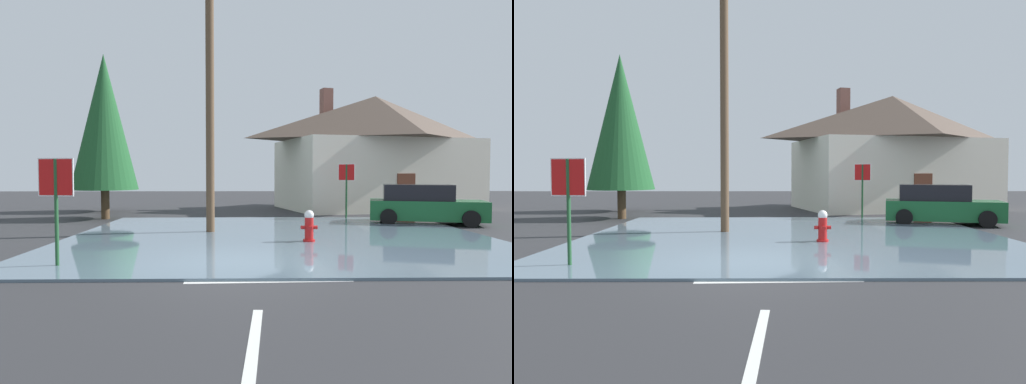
% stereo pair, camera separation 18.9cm
% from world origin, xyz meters
% --- Properties ---
extents(ground_plane, '(80.00, 80.00, 0.10)m').
position_xyz_m(ground_plane, '(0.00, 0.00, -0.05)').
color(ground_plane, '#2D2D30').
extents(flood_puddle, '(12.94, 11.49, 0.06)m').
position_xyz_m(flood_puddle, '(1.23, 4.08, 0.03)').
color(flood_puddle, slate).
rests_on(flood_puddle, ground).
extents(lane_stop_bar, '(3.17, 0.42, 0.01)m').
position_xyz_m(lane_stop_bar, '(0.63, -1.61, 0.00)').
color(lane_stop_bar, silver).
rests_on(lane_stop_bar, ground).
extents(lane_center_stripe, '(0.40, 3.97, 0.01)m').
position_xyz_m(lane_center_stripe, '(0.26, -5.38, 0.00)').
color(lane_center_stripe, silver).
rests_on(lane_center_stripe, ground).
extents(stop_sign_near, '(0.80, 0.17, 2.34)m').
position_xyz_m(stop_sign_near, '(-3.81, -0.40, 1.68)').
color(stop_sign_near, '#1E4C28').
rests_on(stop_sign_near, ground).
extents(fire_hydrant, '(0.48, 0.41, 0.96)m').
position_xyz_m(fire_hydrant, '(2.00, 2.85, 0.47)').
color(fire_hydrant, red).
rests_on(fire_hydrant, ground).
extents(utility_pole, '(1.60, 0.28, 9.41)m').
position_xyz_m(utility_pole, '(-1.01, 5.04, 4.88)').
color(utility_pole, brown).
rests_on(utility_pole, ground).
extents(stop_sign_far, '(0.66, 0.34, 2.42)m').
position_xyz_m(stop_sign_far, '(4.57, 9.57, 1.73)').
color(stop_sign_far, '#1E4C28').
rests_on(stop_sign_far, ground).
extents(house, '(12.06, 9.02, 6.85)m').
position_xyz_m(house, '(7.46, 15.39, 3.30)').
color(house, silver).
rests_on(house, ground).
extents(parked_car, '(4.63, 2.84, 1.57)m').
position_xyz_m(parked_car, '(7.24, 7.70, 0.75)').
color(parked_car, '#195B2D').
rests_on(parked_car, ground).
extents(pine_tree_tall_left, '(2.91, 2.91, 7.29)m').
position_xyz_m(pine_tree_tall_left, '(-7.22, 13.68, 4.29)').
color(pine_tree_tall_left, '#4C3823').
rests_on(pine_tree_tall_left, ground).
extents(pine_tree_mid_left, '(2.88, 2.88, 7.20)m').
position_xyz_m(pine_tree_mid_left, '(-6.02, 9.88, 4.23)').
color(pine_tree_mid_left, '#4C3823').
rests_on(pine_tree_mid_left, ground).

